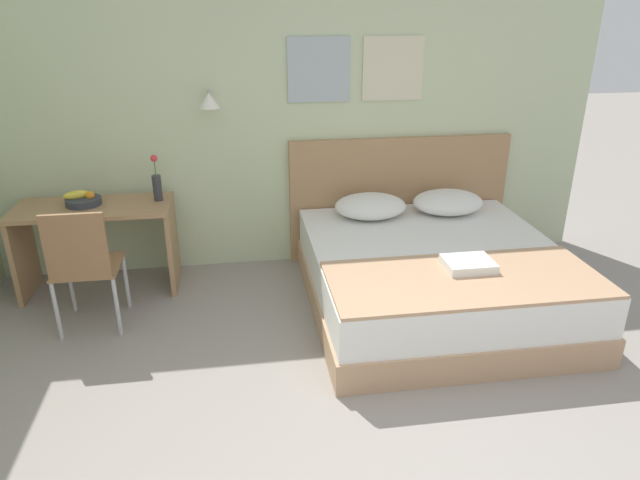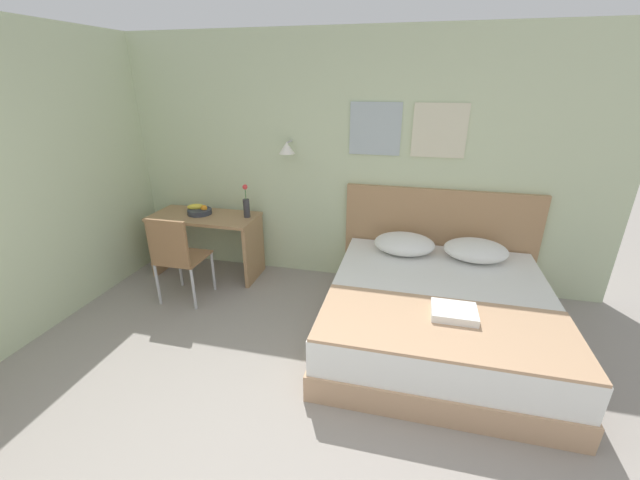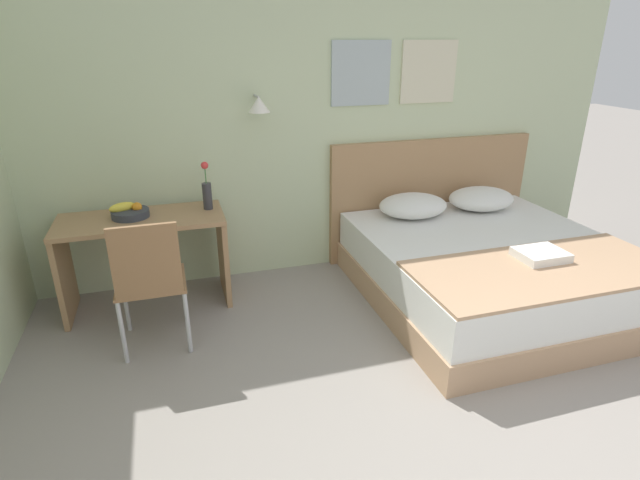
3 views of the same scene
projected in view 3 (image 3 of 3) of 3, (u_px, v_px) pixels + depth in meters
The scene contains 11 objects.
wall_back at pixel (320, 120), 4.23m from camera, with size 5.62×0.31×2.65m.
bed at pixel (489, 270), 3.98m from camera, with size 1.88×1.98×0.51m.
headboard at pixel (430, 197), 4.77m from camera, with size 2.00×0.06×1.12m.
pillow_left at pixel (413, 206), 4.37m from camera, with size 0.61×0.48×0.19m.
pillow_right at pixel (481, 199), 4.56m from camera, with size 0.61×0.48×0.19m.
throw_blanket at pixel (545, 270), 3.37m from camera, with size 1.83×0.79×0.02m.
folded_towel_near_foot at pixel (541, 255), 3.49m from camera, with size 0.33×0.27×0.06m.
desk at pixel (144, 244), 3.81m from camera, with size 1.21×0.56×0.73m.
desk_chair at pixel (149, 276), 3.21m from camera, with size 0.45×0.45×0.94m.
fruit_bowl at pixel (129, 212), 3.72m from camera, with size 0.29×0.27×0.11m.
flower_vase at pixel (207, 192), 3.86m from camera, with size 0.07×0.07×0.38m.
Camera 3 is at (-1.26, -1.11, 1.98)m, focal length 28.00 mm.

